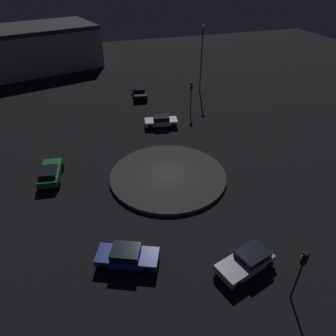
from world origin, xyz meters
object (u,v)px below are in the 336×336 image
traffic_light_west (301,267)px  traffic_light_southeast (191,92)px  car_black (139,92)px  car_silver (247,261)px  streetlamp_southeast (202,52)px  car_blue (127,256)px  car_green (50,173)px  car_white (161,121)px

traffic_light_west → traffic_light_southeast: traffic_light_southeast is taller
car_black → traffic_light_southeast: traffic_light_southeast is taller
car_black → car_silver: bearing=8.4°
car_black → traffic_light_southeast: (-7.59, -5.27, 2.17)m
streetlamp_southeast → car_black: bearing=88.3°
car_blue → car_black: (29.74, -7.96, 0.08)m
streetlamp_southeast → car_green: bearing=128.0°
car_black → car_green: bearing=-26.8°
traffic_light_southeast → car_black: bearing=-116.0°
car_blue → traffic_light_southeast: traffic_light_southeast is taller
car_blue → traffic_light_west: bearing=171.6°
car_green → traffic_light_southeast: size_ratio=1.05×
car_green → traffic_light_west: traffic_light_west is taller
car_silver → streetlamp_southeast: streetlamp_southeast is taller
car_blue → traffic_light_west: (-5.71, -9.15, 2.24)m
traffic_light_southeast → streetlamp_southeast: bearing=178.3°
car_green → traffic_light_southeast: (10.28, -18.18, 2.20)m
car_green → car_white: car_green is taller
car_green → traffic_light_west: bearing=-132.3°
car_green → traffic_light_southeast: 21.00m
car_silver → car_black: 32.62m
car_green → car_white: bearing=-51.2°
car_black → streetlamp_southeast: bearing=97.4°
traffic_light_west → streetlamp_southeast: size_ratio=0.43×
car_silver → car_blue: car_blue is taller
traffic_light_west → traffic_light_southeast: bearing=-21.5°
car_silver → traffic_light_southeast: 25.75m
car_black → traffic_light_southeast: 9.49m
car_blue → traffic_light_west: traffic_light_west is taller
car_silver → traffic_light_southeast: bearing=-118.9°
traffic_light_southeast → car_white: bearing=-32.3°
traffic_light_west → streetlamp_southeast: (35.16, -8.44, 2.92)m
traffic_light_west → car_silver: bearing=15.8°
traffic_light_west → car_white: bearing=-11.2°
car_white → car_green: bearing=-139.7°
car_blue → streetlamp_southeast: streetlamp_southeast is taller
car_white → traffic_light_southeast: size_ratio=1.02×
car_green → car_blue: size_ratio=0.95×
car_green → traffic_light_west: size_ratio=1.05×
traffic_light_west → car_green: bearing=25.6°
car_green → streetlamp_southeast: 29.05m
car_black → traffic_light_west: size_ratio=1.11×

